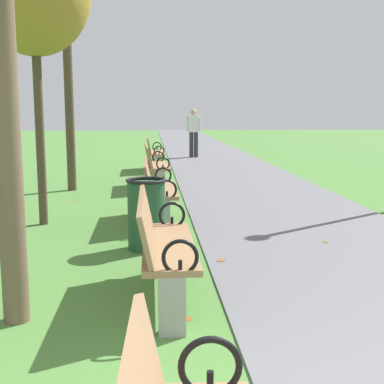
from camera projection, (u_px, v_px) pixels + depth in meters
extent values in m
cube|color=slate|center=(207.00, 154.00, 19.40)|extent=(2.98, 44.00, 0.02)
torus|color=black|center=(210.00, 367.00, 2.16)|extent=(0.27, 0.04, 0.27)
cube|color=#93704C|center=(168.00, 246.00, 4.51)|extent=(0.44, 1.60, 0.05)
cube|color=#93704C|center=(146.00, 221.00, 4.46)|extent=(0.13, 1.60, 0.40)
cube|color=#99968E|center=(172.00, 305.00, 3.82)|extent=(0.20, 0.12, 0.45)
cube|color=#99968E|center=(166.00, 251.00, 5.28)|extent=(0.20, 0.12, 0.45)
torus|color=black|center=(180.00, 257.00, 3.75)|extent=(0.27, 0.03, 0.27)
cylinder|color=black|center=(180.00, 268.00, 3.76)|extent=(0.03, 0.03, 0.12)
torus|color=black|center=(172.00, 215.00, 5.24)|extent=(0.27, 0.03, 0.27)
cylinder|color=black|center=(172.00, 223.00, 5.26)|extent=(0.03, 0.03, 0.12)
cube|color=#93704C|center=(161.00, 190.00, 7.65)|extent=(0.45, 1.60, 0.05)
cube|color=#93704C|center=(148.00, 175.00, 7.60)|extent=(0.13, 1.60, 0.40)
cube|color=#99968E|center=(163.00, 217.00, 6.96)|extent=(0.20, 0.12, 0.45)
cube|color=#99968E|center=(160.00, 198.00, 8.42)|extent=(0.20, 0.12, 0.45)
torus|color=black|center=(167.00, 190.00, 6.89)|extent=(0.27, 0.03, 0.27)
cylinder|color=black|center=(167.00, 196.00, 6.90)|extent=(0.03, 0.03, 0.12)
torus|color=black|center=(163.00, 175.00, 8.38)|extent=(0.27, 0.03, 0.27)
cylinder|color=black|center=(163.00, 180.00, 8.40)|extent=(0.03, 0.03, 0.12)
cube|color=#93704C|center=(158.00, 166.00, 10.91)|extent=(0.51, 1.62, 0.05)
cube|color=#93704C|center=(148.00, 155.00, 10.86)|extent=(0.19, 1.60, 0.40)
cube|color=#99968E|center=(160.00, 182.00, 10.23)|extent=(0.21, 0.13, 0.45)
cube|color=#99968E|center=(156.00, 173.00, 11.68)|extent=(0.21, 0.13, 0.45)
torus|color=black|center=(163.00, 164.00, 10.16)|extent=(0.27, 0.04, 0.27)
cylinder|color=black|center=(163.00, 168.00, 10.17)|extent=(0.03, 0.03, 0.12)
torus|color=black|center=(158.00, 157.00, 11.65)|extent=(0.27, 0.04, 0.27)
cylinder|color=black|center=(158.00, 160.00, 11.66)|extent=(0.03, 0.03, 0.12)
cube|color=#93704C|center=(156.00, 153.00, 14.05)|extent=(0.47, 1.61, 0.05)
cube|color=#93704C|center=(149.00, 145.00, 14.00)|extent=(0.15, 1.60, 0.40)
cube|color=#99968E|center=(157.00, 165.00, 13.36)|extent=(0.20, 0.12, 0.45)
cube|color=#99968E|center=(155.00, 160.00, 14.82)|extent=(0.20, 0.12, 0.45)
torus|color=black|center=(159.00, 151.00, 13.29)|extent=(0.27, 0.04, 0.27)
cylinder|color=black|center=(159.00, 154.00, 13.31)|extent=(0.03, 0.03, 0.12)
torus|color=black|center=(157.00, 147.00, 14.79)|extent=(0.27, 0.04, 0.27)
cylinder|color=black|center=(157.00, 150.00, 14.80)|extent=(0.03, 0.03, 0.12)
cylinder|color=brown|center=(6.00, 110.00, 3.85)|extent=(0.20, 0.20, 3.26)
cylinder|color=#4C3D2D|center=(40.00, 131.00, 7.35)|extent=(0.12, 0.12, 2.66)
cylinder|color=#4C3D2D|center=(69.00, 88.00, 10.40)|extent=(0.18, 0.18, 4.11)
cylinder|color=#2D2D38|center=(191.00, 145.00, 17.83)|extent=(0.14, 0.14, 0.85)
cylinder|color=#2D2D38|center=(196.00, 145.00, 17.81)|extent=(0.14, 0.14, 0.85)
cube|color=white|center=(194.00, 124.00, 17.71)|extent=(0.37, 0.27, 0.56)
sphere|color=tan|center=(194.00, 112.00, 17.65)|extent=(0.20, 0.20, 0.20)
cylinder|color=white|center=(187.00, 124.00, 17.73)|extent=(0.09, 0.09, 0.52)
cylinder|color=white|center=(200.00, 124.00, 17.69)|extent=(0.09, 0.09, 0.52)
cylinder|color=#234C2D|center=(147.00, 216.00, 6.15)|extent=(0.44, 0.44, 0.80)
torus|color=black|center=(146.00, 180.00, 6.09)|extent=(0.48, 0.48, 0.04)
cylinder|color=brown|center=(197.00, 164.00, 15.64)|extent=(0.10, 0.10, 0.00)
cylinder|color=brown|center=(183.00, 216.00, 8.08)|extent=(0.13, 0.13, 0.00)
cylinder|color=brown|center=(74.00, 201.00, 9.47)|extent=(0.14, 0.14, 0.00)
cylinder|color=#93511E|center=(186.00, 318.00, 4.14)|extent=(0.12, 0.12, 0.00)
cylinder|color=gold|center=(22.00, 222.00, 7.68)|extent=(0.13, 0.13, 0.00)
cylinder|color=brown|center=(264.00, 174.00, 13.24)|extent=(0.08, 0.08, 0.00)
cylinder|color=gold|center=(177.00, 223.00, 7.59)|extent=(0.13, 0.13, 0.00)
cylinder|color=brown|center=(80.00, 178.00, 12.62)|extent=(0.16, 0.16, 0.00)
cylinder|color=#93511E|center=(221.00, 260.00, 5.66)|extent=(0.11, 0.11, 0.00)
cylinder|color=gold|center=(214.00, 184.00, 11.43)|extent=(0.10, 0.10, 0.00)
cylinder|color=brown|center=(151.00, 164.00, 15.74)|extent=(0.13, 0.13, 0.00)
cylinder|color=#AD6B23|center=(124.00, 179.00, 12.47)|extent=(0.07, 0.07, 0.00)
cylinder|color=#93511E|center=(112.00, 161.00, 16.69)|extent=(0.14, 0.14, 0.00)
cylinder|color=brown|center=(325.00, 242.00, 6.46)|extent=(0.12, 0.12, 0.00)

